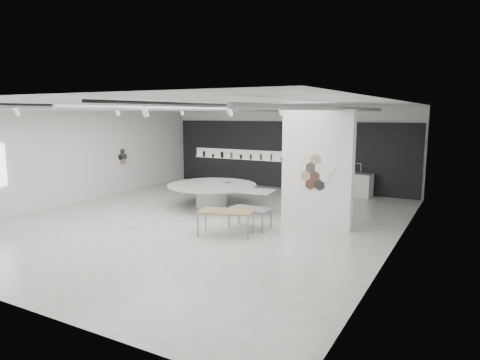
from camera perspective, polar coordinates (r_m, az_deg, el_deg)
The scene contains 7 objects.
room at distance 13.94m, azimuth -5.22°, elevation 3.03°, with size 12.02×14.02×3.82m.
back_wall_display at distance 20.08m, azimuth 6.01°, elevation 3.30°, with size 11.80×0.27×3.10m.
partition_column at distance 13.27m, azimuth 10.27°, elevation 1.43°, with size 2.20×0.38×3.60m.
display_island at distance 16.07m, azimuth -3.55°, elevation -1.64°, with size 4.45×3.57×0.86m.
sample_table_wood at distance 12.31m, azimuth -1.91°, elevation -4.36°, with size 1.69×1.15×0.72m.
sample_table_stone at distance 13.04m, azimuth 1.35°, elevation -3.99°, with size 1.28×0.70×0.64m.
kitchen_counter at distance 18.82m, azimuth 14.63°, elevation -0.52°, with size 1.83×0.87×1.39m.
Camera 1 is at (7.69, -11.48, 3.51)m, focal length 32.00 mm.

